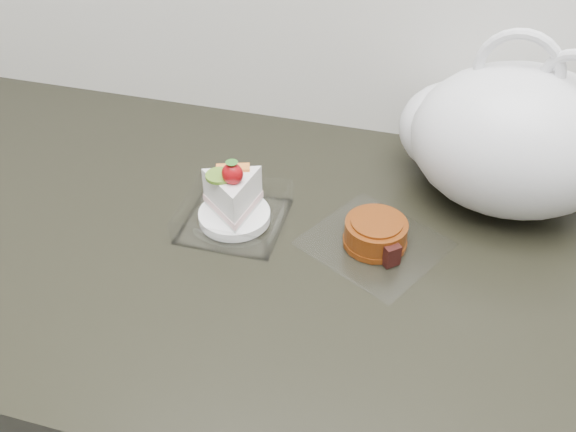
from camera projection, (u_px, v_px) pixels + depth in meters
The scene contains 3 objects.
cake_tray at pixel (234, 206), 0.85m from camera, with size 0.13×0.13×0.10m.
mooncake_wrap at pixel (376, 236), 0.82m from camera, with size 0.21×0.21×0.04m.
plastic_bag at pixel (503, 137), 0.85m from camera, with size 0.34×0.29×0.25m.
Camera 1 is at (0.05, 1.09, 1.45)m, focal length 40.00 mm.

